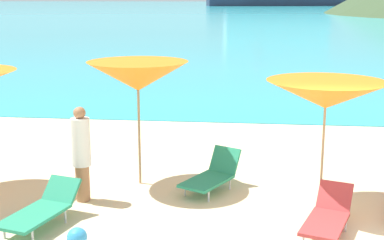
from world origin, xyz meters
TOP-DOWN VIEW (x-y plane):
  - ground_plane at (0.00, 10.00)m, footprint 50.00×100.00m
  - ocean_water at (0.00, 227.96)m, footprint 650.00×440.00m
  - umbrella_2 at (-3.26, 2.73)m, footprint 1.99×1.99m
  - umbrella_3 at (0.03, 2.01)m, footprint 1.99×1.99m
  - lounge_chair_3 at (-4.37, 0.60)m, footprint 0.96×1.59m
  - lounge_chair_4 at (-1.86, 2.50)m, footprint 1.12×1.43m
  - lounge_chair_7 at (-0.00, 0.81)m, footprint 0.95×1.47m
  - beachgoer_1 at (-4.07, 1.74)m, footprint 0.32×0.32m
  - beach_ball at (-3.60, -0.02)m, footprint 0.29×0.29m

SIDE VIEW (x-z plane):
  - ground_plane at x=0.00m, z-range -0.30..0.00m
  - ocean_water at x=0.00m, z-range 0.00..0.02m
  - beach_ball at x=-3.60m, z-range 0.00..0.29m
  - lounge_chair_3 at x=-4.37m, z-range -0.01..0.60m
  - lounge_chair_7 at x=0.00m, z-range -0.02..0.62m
  - lounge_chair_4 at x=-1.86m, z-range -0.05..0.66m
  - beachgoer_1 at x=-4.07m, z-range 0.05..1.73m
  - umbrella_3 at x=0.03m, z-range 0.84..3.00m
  - umbrella_2 at x=-3.26m, z-range 0.90..3.24m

